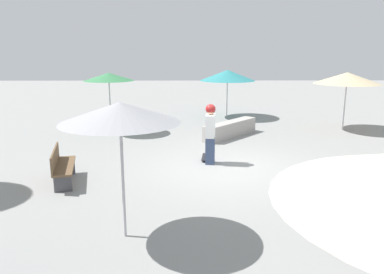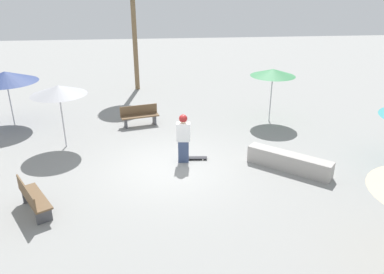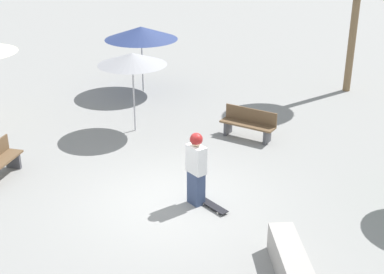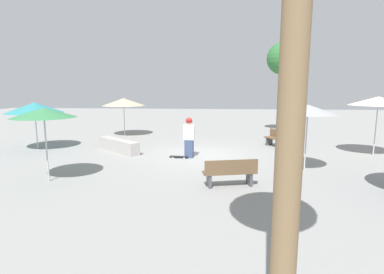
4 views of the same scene
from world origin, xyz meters
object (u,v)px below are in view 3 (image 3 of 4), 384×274
object	(u,v)px
bench_near	(248,124)
shade_umbrella_grey	(132,59)
skater_main	(196,166)
shade_umbrella_navy	(141,33)
skateboard	(213,206)

from	to	relation	value
bench_near	shade_umbrella_grey	size ratio (longest dim) A/B	0.70
skater_main	shade_umbrella_navy	xyz separation A→B (m)	(4.27, 6.97, 1.19)
skater_main	shade_umbrella_grey	xyz separation A→B (m)	(1.73, 4.29, 1.26)
skater_main	shade_umbrella_grey	distance (m)	4.79
shade_umbrella_navy	bench_near	bearing A→B (deg)	-96.09
skater_main	bench_near	distance (m)	4.04
shade_umbrella_grey	bench_near	bearing A→B (deg)	-54.04
skater_main	skateboard	distance (m)	0.97
bench_near	shade_umbrella_navy	size ratio (longest dim) A/B	0.65
skateboard	shade_umbrella_grey	distance (m)	5.41
shade_umbrella_navy	shade_umbrella_grey	distance (m)	3.69
bench_near	skater_main	bearing A→B (deg)	99.53
skateboard	shade_umbrella_grey	xyz separation A→B (m)	(1.61, 4.71, 2.12)
bench_near	shade_umbrella_navy	xyz separation A→B (m)	(0.58, 5.39, 1.69)
bench_near	shade_umbrella_grey	bearing A→B (deg)	22.41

